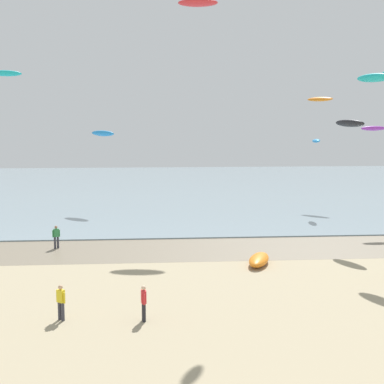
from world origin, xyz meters
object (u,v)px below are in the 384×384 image
Objects in this scene: person_left_flank at (144,302)px; kite_aloft_8 at (198,3)px; kite_aloft_0 at (374,78)px; kite_aloft_11 at (350,123)px; kite_aloft_2 at (374,128)px; person_nearest_camera at (56,236)px; kite_aloft_12 at (6,73)px; grounded_kite at (259,260)px; person_mid_beach at (61,301)px; kite_aloft_7 at (103,133)px; kite_aloft_1 at (320,99)px; kite_aloft_9 at (316,141)px.

person_left_flank is 30.41m from kite_aloft_8.
kite_aloft_8 is at bearing -160.53° from kite_aloft_0.
kite_aloft_2 is at bearing 119.48° from kite_aloft_11.
kite_aloft_12 is (-5.55, 9.21, 12.65)m from person_nearest_camera.
person_mid_beach is at bearing -30.52° from grounded_kite.
kite_aloft_11 is (15.75, 16.27, 8.31)m from person_left_flank.
person_nearest_camera is 19.28m from kite_aloft_7.
kite_aloft_0 reaches higher than person_left_flank.
person_mid_beach is at bearing 174.02° from person_left_flank.
grounded_kite is at bearing -21.95° from person_nearest_camera.
kite_aloft_11 is at bearing 149.54° from grounded_kite.
kite_aloft_1 is at bearing -134.22° from kite_aloft_8.
kite_aloft_12 is (-7.53, -8.54, 5.38)m from kite_aloft_7.
grounded_kite is (7.40, 9.51, -0.58)m from person_left_flank.
kite_aloft_12 is at bearing -137.59° from kite_aloft_0.
kite_aloft_0 is 11.75m from kite_aloft_2.
kite_aloft_7 is at bearing -131.16° from kite_aloft_1.
kite_aloft_9 is at bearing -67.48° from kite_aloft_1.
person_mid_beach is 26.56m from kite_aloft_11.
kite_aloft_7 is 1.06× the size of kite_aloft_11.
person_left_flank is 12.06m from grounded_kite.
kite_aloft_8 reaches higher than person_nearest_camera.
grounded_kite is 13.95m from kite_aloft_11.
person_left_flank is 33.96m from kite_aloft_9.
person_left_flank is 24.12m from kite_aloft_11.
kite_aloft_1 is 1.14× the size of kite_aloft_12.
kite_aloft_12 reaches higher than kite_aloft_9.
kite_aloft_8 reaches higher than kite_aloft_12.
kite_aloft_7 is (-24.27, -2.81, -3.78)m from kite_aloft_1.
person_left_flank is 0.75× the size of kite_aloft_2.
kite_aloft_0 reaches higher than kite_aloft_2.
kite_aloft_12 is at bearing -106.63° from grounded_kite.
kite_aloft_0 is 1.38× the size of kite_aloft_9.
grounded_kite is at bearing 157.79° from kite_aloft_7.
person_nearest_camera is 0.57× the size of kite_aloft_11.
kite_aloft_2 is at bearing -46.12° from kite_aloft_1.
kite_aloft_8 reaches higher than kite_aloft_1.
kite_aloft_8 is (11.24, 8.37, 18.70)m from person_nearest_camera.
kite_aloft_0 reaches higher than kite_aloft_7.
kite_aloft_8 reaches higher than kite_aloft_2.
kite_aloft_2 is 0.66× the size of kite_aloft_8.
kite_aloft_8 reaches higher than kite_aloft_7.
kite_aloft_2 reaches higher than grounded_kite.
kite_aloft_2 reaches higher than kite_aloft_7.
person_left_flank is at bearing 45.52° from kite_aloft_2.
kite_aloft_12 is (-29.26, -4.24, 6.09)m from kite_aloft_9.
kite_aloft_12 reaches higher than person_nearest_camera.
person_mid_beach is 0.49× the size of kite_aloft_8.
kite_aloft_9 reaches higher than person_mid_beach.
kite_aloft_12 reaches higher than kite_aloft_7.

